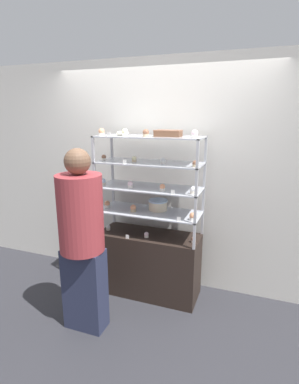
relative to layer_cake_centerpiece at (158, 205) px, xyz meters
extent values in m
plane|color=#2D2D33|center=(-0.07, -0.07, -1.04)|extent=(20.00, 20.00, 0.00)
cube|color=silver|center=(-0.07, 0.29, 0.26)|extent=(8.00, 0.05, 2.60)
cube|color=black|center=(-0.07, -0.07, -0.68)|extent=(1.10, 0.44, 0.72)
cube|color=#B7B7BC|center=(-0.61, 0.14, -0.19)|extent=(0.02, 0.02, 0.27)
cube|color=#B7B7BC|center=(0.47, 0.14, -0.19)|extent=(0.02, 0.02, 0.27)
cube|color=#B7B7BC|center=(-0.61, -0.28, -0.19)|extent=(0.02, 0.02, 0.27)
cube|color=#B7B7BC|center=(0.47, -0.28, -0.19)|extent=(0.02, 0.02, 0.27)
cube|color=#B7BCC6|center=(-0.07, -0.07, -0.06)|extent=(1.10, 0.44, 0.01)
cube|color=#B7B7BC|center=(-0.61, 0.14, 0.08)|extent=(0.02, 0.02, 0.27)
cube|color=#B7B7BC|center=(0.47, 0.14, 0.08)|extent=(0.02, 0.02, 0.27)
cube|color=#B7B7BC|center=(-0.61, -0.28, 0.08)|extent=(0.02, 0.02, 0.27)
cube|color=#B7B7BC|center=(0.47, -0.28, 0.08)|extent=(0.02, 0.02, 0.27)
cube|color=#B7BCC6|center=(-0.07, -0.07, 0.20)|extent=(1.10, 0.44, 0.01)
cube|color=#B7B7BC|center=(-0.61, 0.14, 0.34)|extent=(0.02, 0.02, 0.27)
cube|color=#B7B7BC|center=(0.47, 0.14, 0.34)|extent=(0.02, 0.02, 0.27)
cube|color=#B7B7BC|center=(-0.61, -0.28, 0.34)|extent=(0.02, 0.02, 0.27)
cube|color=#B7B7BC|center=(0.47, -0.28, 0.34)|extent=(0.02, 0.02, 0.27)
cube|color=#B7BCC6|center=(-0.07, -0.07, 0.47)|extent=(1.10, 0.44, 0.01)
cube|color=#B7B7BC|center=(-0.61, 0.14, 0.61)|extent=(0.02, 0.02, 0.27)
cube|color=#B7B7BC|center=(0.47, 0.14, 0.61)|extent=(0.02, 0.02, 0.27)
cube|color=#B7B7BC|center=(-0.61, -0.28, 0.61)|extent=(0.02, 0.02, 0.27)
cube|color=#B7B7BC|center=(0.47, -0.28, 0.61)|extent=(0.02, 0.02, 0.27)
cube|color=#B7BCC6|center=(-0.07, -0.07, 0.73)|extent=(1.10, 0.44, 0.01)
cylinder|color=beige|center=(0.00, 0.00, -0.01)|extent=(0.20, 0.20, 0.10)
cylinder|color=silver|center=(0.00, 0.00, 0.05)|extent=(0.21, 0.21, 0.02)
cube|color=brown|center=(0.12, -0.06, 0.77)|extent=(0.26, 0.15, 0.05)
cube|color=#8C5B42|center=(0.12, -0.06, 0.80)|extent=(0.26, 0.15, 0.01)
cylinder|color=beige|center=(-0.55, -0.12, -0.31)|extent=(0.05, 0.05, 0.02)
sphere|color=white|center=(-0.55, -0.12, -0.29)|extent=(0.05, 0.05, 0.05)
cylinder|color=white|center=(-0.07, -0.17, -0.31)|extent=(0.05, 0.05, 0.02)
sphere|color=silver|center=(-0.07, -0.17, -0.29)|extent=(0.05, 0.05, 0.05)
cylinder|color=beige|center=(0.43, -0.12, -0.31)|extent=(0.05, 0.05, 0.02)
sphere|color=#8C5B42|center=(0.43, -0.12, -0.29)|extent=(0.05, 0.05, 0.05)
cube|color=white|center=(-0.25, -0.27, -0.30)|extent=(0.04, 0.00, 0.04)
cylinder|color=white|center=(-0.56, -0.11, -0.04)|extent=(0.06, 0.06, 0.03)
sphere|color=#E5996B|center=(-0.56, -0.11, -0.01)|extent=(0.06, 0.06, 0.06)
cylinder|color=#CCB28C|center=(-0.23, -0.15, -0.04)|extent=(0.06, 0.06, 0.03)
sphere|color=#E5996B|center=(-0.23, -0.15, -0.01)|extent=(0.06, 0.06, 0.06)
cylinder|color=white|center=(0.43, -0.19, -0.04)|extent=(0.06, 0.06, 0.03)
sphere|color=#E5996B|center=(0.43, -0.19, -0.01)|extent=(0.06, 0.06, 0.06)
cube|color=white|center=(0.31, -0.27, -0.04)|extent=(0.04, 0.00, 0.04)
cylinder|color=beige|center=(-0.58, -0.16, 0.22)|extent=(0.05, 0.05, 0.03)
sphere|color=silver|center=(-0.58, -0.16, 0.25)|extent=(0.06, 0.06, 0.06)
cylinder|color=white|center=(-0.25, -0.17, 0.22)|extent=(0.05, 0.05, 0.03)
sphere|color=silver|center=(-0.25, -0.17, 0.25)|extent=(0.06, 0.06, 0.06)
cylinder|color=white|center=(0.11, -0.18, 0.22)|extent=(0.05, 0.05, 0.03)
sphere|color=#E5996B|center=(0.11, -0.18, 0.25)|extent=(0.06, 0.06, 0.06)
cylinder|color=beige|center=(0.42, -0.19, 0.22)|extent=(0.05, 0.05, 0.03)
sphere|color=white|center=(0.42, -0.19, 0.25)|extent=(0.06, 0.06, 0.06)
cube|color=white|center=(0.24, -0.27, 0.23)|extent=(0.04, 0.00, 0.04)
cylinder|color=beige|center=(-0.58, -0.11, 0.49)|extent=(0.05, 0.05, 0.02)
sphere|color=#8C5B42|center=(-0.58, -0.11, 0.51)|extent=(0.05, 0.05, 0.05)
cylinder|color=#CCB28C|center=(-0.23, -0.11, 0.49)|extent=(0.05, 0.05, 0.02)
sphere|color=#F4EAB2|center=(-0.23, -0.11, 0.51)|extent=(0.05, 0.05, 0.05)
cylinder|color=white|center=(0.09, -0.11, 0.49)|extent=(0.05, 0.05, 0.02)
sphere|color=white|center=(0.09, -0.11, 0.51)|extent=(0.05, 0.05, 0.05)
cylinder|color=#CCB28C|center=(0.43, -0.18, 0.49)|extent=(0.05, 0.05, 0.02)
sphere|color=#8C5B42|center=(0.43, -0.18, 0.51)|extent=(0.05, 0.05, 0.05)
cube|color=white|center=(-0.26, -0.27, 0.50)|extent=(0.04, 0.00, 0.04)
cylinder|color=beige|center=(-0.57, -0.16, 0.75)|extent=(0.06, 0.06, 0.03)
sphere|color=#E5996B|center=(-0.57, -0.16, 0.78)|extent=(0.06, 0.06, 0.06)
cylinder|color=white|center=(-0.31, -0.14, 0.75)|extent=(0.06, 0.06, 0.03)
sphere|color=#F4EAB2|center=(-0.31, -0.14, 0.78)|extent=(0.06, 0.06, 0.06)
cylinder|color=#CCB28C|center=(-0.07, -0.18, 0.75)|extent=(0.06, 0.06, 0.03)
sphere|color=#8C5B42|center=(-0.07, -0.18, 0.78)|extent=(0.06, 0.06, 0.06)
cylinder|color=white|center=(0.41, -0.16, 0.75)|extent=(0.06, 0.06, 0.03)
sphere|color=silver|center=(0.41, -0.16, 0.78)|extent=(0.06, 0.06, 0.06)
cube|color=white|center=(-0.43, -0.27, 0.76)|extent=(0.04, 0.00, 0.04)
torus|color=#EFE5CC|center=(-0.38, -0.06, 0.76)|extent=(0.13, 0.13, 0.04)
cube|color=#282D47|center=(-0.44, -0.82, -0.64)|extent=(0.38, 0.21, 0.80)
cylinder|color=#993338|center=(-0.44, -0.82, 0.11)|extent=(0.40, 0.40, 0.70)
sphere|color=brown|center=(-0.44, -0.82, 0.57)|extent=(0.23, 0.23, 0.23)
camera|label=1|loc=(1.00, -2.95, 0.95)|focal=28.00mm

